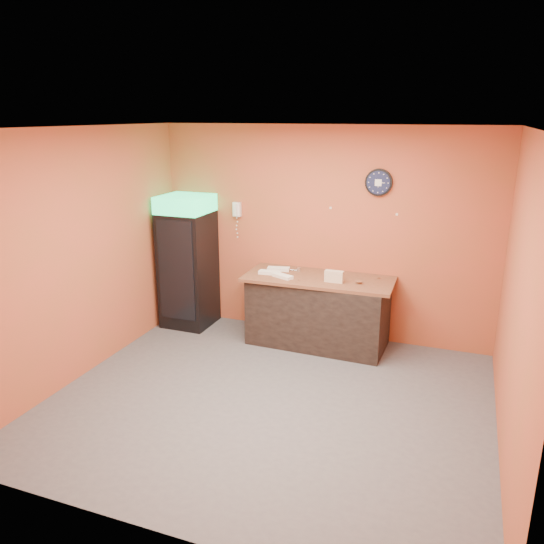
% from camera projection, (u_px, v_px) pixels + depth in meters
% --- Properties ---
extents(floor, '(4.50, 4.50, 0.00)m').
position_uv_depth(floor, '(269.00, 401.00, 5.62)').
color(floor, '#47474C').
rests_on(floor, ground).
extents(back_wall, '(4.50, 0.02, 2.80)m').
position_uv_depth(back_wall, '(322.00, 234.00, 7.01)').
color(back_wall, '#BA4B34').
rests_on(back_wall, floor).
extents(left_wall, '(0.02, 4.00, 2.80)m').
position_uv_depth(left_wall, '(83.00, 255.00, 5.97)').
color(left_wall, '#BA4B34').
rests_on(left_wall, floor).
extents(right_wall, '(0.02, 4.00, 2.80)m').
position_uv_depth(right_wall, '(518.00, 302.00, 4.46)').
color(right_wall, '#BA4B34').
rests_on(right_wall, floor).
extents(ceiling, '(4.50, 4.00, 0.02)m').
position_uv_depth(ceiling, '(269.00, 128.00, 4.81)').
color(ceiling, white).
rests_on(ceiling, back_wall).
extents(beverage_cooler, '(0.66, 0.67, 1.86)m').
position_uv_depth(beverage_cooler, '(187.00, 264.00, 7.42)').
color(beverage_cooler, black).
rests_on(beverage_cooler, floor).
extents(prep_counter, '(1.78, 0.83, 0.88)m').
position_uv_depth(prep_counter, '(318.00, 312.00, 6.91)').
color(prep_counter, black).
rests_on(prep_counter, floor).
extents(wall_clock, '(0.34, 0.06, 0.34)m').
position_uv_depth(wall_clock, '(379.00, 182.00, 6.55)').
color(wall_clock, black).
rests_on(wall_clock, back_wall).
extents(wall_phone, '(0.11, 0.10, 0.20)m').
position_uv_depth(wall_phone, '(237.00, 209.00, 7.29)').
color(wall_phone, white).
rests_on(wall_phone, back_wall).
extents(butcher_paper, '(1.92, 0.87, 0.04)m').
position_uv_depth(butcher_paper, '(319.00, 279.00, 6.78)').
color(butcher_paper, brown).
rests_on(butcher_paper, prep_counter).
extents(sub_roll_stack, '(0.23, 0.08, 0.15)m').
position_uv_depth(sub_roll_stack, '(334.00, 276.00, 6.55)').
color(sub_roll_stack, beige).
rests_on(sub_roll_stack, butcher_paper).
extents(wrapped_sandwich_left, '(0.29, 0.13, 0.04)m').
position_uv_depth(wrapped_sandwich_left, '(270.00, 273.00, 6.90)').
color(wrapped_sandwich_left, white).
rests_on(wrapped_sandwich_left, butcher_paper).
extents(wrapped_sandwich_mid, '(0.30, 0.21, 0.04)m').
position_uv_depth(wrapped_sandwich_mid, '(283.00, 276.00, 6.75)').
color(wrapped_sandwich_mid, white).
rests_on(wrapped_sandwich_mid, butcher_paper).
extents(wrapped_sandwich_right, '(0.31, 0.17, 0.04)m').
position_uv_depth(wrapped_sandwich_right, '(278.00, 269.00, 7.06)').
color(wrapped_sandwich_right, white).
rests_on(wrapped_sandwich_right, butcher_paper).
extents(kitchen_tool, '(0.05, 0.05, 0.05)m').
position_uv_depth(kitchen_tool, '(299.00, 269.00, 7.02)').
color(kitchen_tool, silver).
rests_on(kitchen_tool, butcher_paper).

